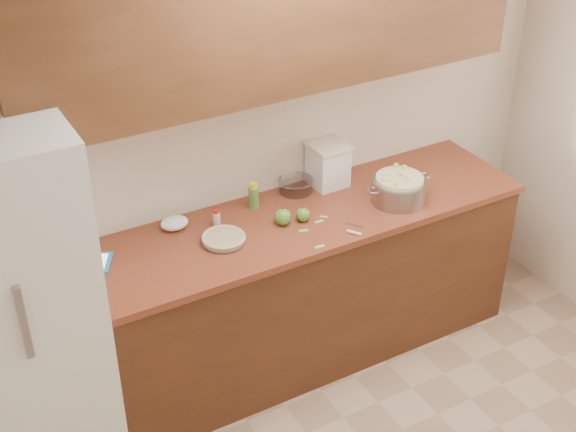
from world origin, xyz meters
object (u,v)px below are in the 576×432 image
pie (224,239)px  flour_canister (328,164)px  colander (399,189)px  tablet (87,263)px

pie → flour_canister: 0.81m
colander → flour_canister: size_ratio=1.57×
pie → colander: bearing=-5.7°
tablet → colander: bearing=19.8°
pie → flour_canister: (0.76, 0.25, 0.11)m
flour_canister → pie: bearing=-162.0°
colander → tablet: (-1.64, 0.24, -0.06)m
colander → flour_canister: flour_canister is taller
pie → tablet: (-0.65, 0.15, -0.01)m
pie → colander: 1.00m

